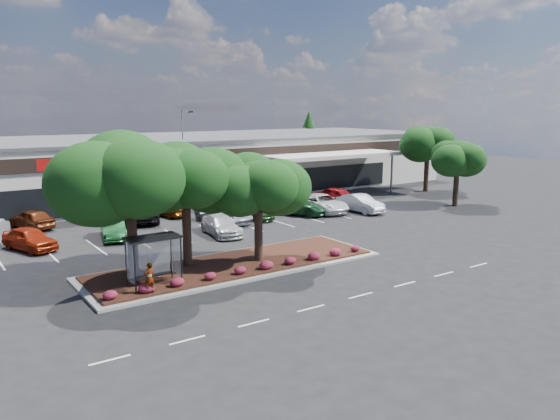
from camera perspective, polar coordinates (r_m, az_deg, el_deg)
ground at (r=30.79m, az=2.26°, el=-7.14°), size 160.00×160.00×0.00m
retail_store at (r=60.38m, az=-17.27°, el=4.23°), size 80.40×25.20×6.25m
landscape_island at (r=32.92m, az=-4.74°, el=-5.75°), size 18.00×6.00×0.26m
lane_markings at (r=39.27m, az=-7.02°, el=-3.28°), size 33.12×20.06×0.01m
shrub_row at (r=31.08m, az=-2.82°, el=-5.99°), size 17.00×0.80×0.50m
bus_shelter at (r=29.17m, az=-13.21°, el=-3.72°), size 2.75×1.55×2.59m
island_tree_west at (r=30.04m, az=-15.33°, el=0.30°), size 7.20×7.20×7.89m
island_tree_mid at (r=32.00m, az=-9.80°, el=0.63°), size 6.60×6.60×7.32m
island_tree_east at (r=32.63m, az=-2.28°, el=0.24°), size 5.80×5.80×6.50m
tree_east_near at (r=55.27m, az=17.98°, el=3.75°), size 5.60×5.60×6.51m
tree_east_far at (r=64.10m, az=15.11°, el=5.28°), size 6.40×6.40×7.62m
conifer_north_east at (r=85.07m, az=3.02°, el=7.33°), size 3.96×3.96×9.00m
person_waiting at (r=28.15m, az=-13.48°, el=-6.91°), size 0.63×0.47×1.58m
light_pole at (r=56.81m, az=-9.97°, el=5.10°), size 1.43×0.52×9.21m
car_1 at (r=40.20m, az=-24.70°, el=-2.74°), size 3.32×4.90×1.55m
car_2 at (r=41.47m, az=-17.07°, el=-1.86°), size 2.60×4.82×1.51m
car_3 at (r=41.10m, az=-6.18°, el=-1.62°), size 2.63×5.14×1.43m
car_4 at (r=45.46m, az=-5.88°, el=-0.33°), size 3.30×5.95×1.57m
car_5 at (r=46.58m, az=-2.57°, el=-0.16°), size 1.79×4.05×1.36m
car_6 at (r=48.84m, az=2.01°, el=0.48°), size 4.67×6.24×1.58m
car_7 at (r=49.89m, az=4.38°, el=0.70°), size 2.92×5.94×1.62m
car_8 at (r=50.31m, az=8.38°, el=0.69°), size 1.90×4.94×1.61m
car_10 at (r=47.21m, az=-24.51°, el=-0.85°), size 3.15×4.88×1.55m
car_11 at (r=48.01m, az=-16.59°, el=-0.23°), size 3.48×5.50×1.42m
car_12 at (r=46.97m, az=-14.48°, el=-0.23°), size 4.04×6.31×1.62m
car_13 at (r=48.86m, az=-11.61°, el=0.19°), size 2.54×4.46×1.43m
car_14 at (r=50.47m, az=-0.02°, el=0.89°), size 2.64×5.93×1.69m
car_16 at (r=54.47m, az=5.40°, el=1.56°), size 3.39×5.29×1.68m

